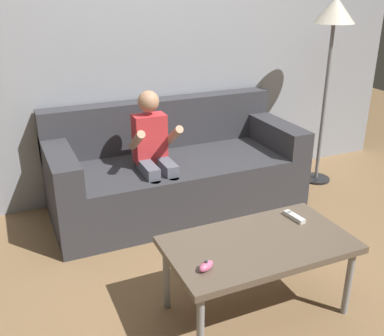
# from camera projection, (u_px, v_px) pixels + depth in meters

# --- Properties ---
(ground_plane) EXTENTS (9.29, 9.29, 0.00)m
(ground_plane) POSITION_uv_depth(u_px,v_px,m) (241.00, 289.00, 2.58)
(ground_plane) COLOR olive
(wall_back) EXTENTS (4.65, 0.05, 2.50)m
(wall_back) POSITION_uv_depth(u_px,v_px,m) (147.00, 37.00, 3.39)
(wall_back) COLOR #999EA8
(wall_back) RESTS_ON ground
(couch) EXTENTS (1.87, 0.80, 0.79)m
(couch) POSITION_uv_depth(u_px,v_px,m) (175.00, 172.00, 3.45)
(couch) COLOR #38383D
(couch) RESTS_ON ground
(person_seated_on_couch) EXTENTS (0.32, 0.39, 0.95)m
(person_seated_on_couch) POSITION_uv_depth(u_px,v_px,m) (154.00, 151.00, 3.12)
(person_seated_on_couch) COLOR slate
(person_seated_on_couch) RESTS_ON ground
(coffee_table) EXTENTS (0.95, 0.53, 0.42)m
(coffee_table) POSITION_uv_depth(u_px,v_px,m) (259.00, 248.00, 2.28)
(coffee_table) COLOR brown
(coffee_table) RESTS_ON ground
(game_remote_white_near_edge) EXTENTS (0.05, 0.14, 0.03)m
(game_remote_white_near_edge) POSITION_uv_depth(u_px,v_px,m) (294.00, 217.00, 2.48)
(game_remote_white_near_edge) COLOR white
(game_remote_white_near_edge) RESTS_ON coffee_table
(nunchuk_pink) EXTENTS (0.10, 0.08, 0.05)m
(nunchuk_pink) POSITION_uv_depth(u_px,v_px,m) (206.00, 266.00, 2.03)
(nunchuk_pink) COLOR pink
(nunchuk_pink) RESTS_ON coffee_table
(floor_lamp) EXTENTS (0.32, 0.32, 1.53)m
(floor_lamp) POSITION_uv_depth(u_px,v_px,m) (333.00, 25.00, 3.51)
(floor_lamp) COLOR black
(floor_lamp) RESTS_ON ground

